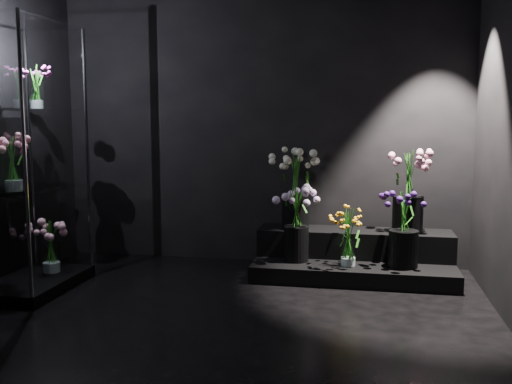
# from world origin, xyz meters

# --- Properties ---
(floor) EXTENTS (4.00, 4.00, 0.00)m
(floor) POSITION_xyz_m (0.00, 0.00, 0.00)
(floor) COLOR black
(floor) RESTS_ON ground
(wall_back) EXTENTS (4.00, 0.00, 4.00)m
(wall_back) POSITION_xyz_m (0.00, 2.00, 1.40)
(wall_back) COLOR black
(wall_back) RESTS_ON floor
(wall_front) EXTENTS (4.00, 0.00, 4.00)m
(wall_front) POSITION_xyz_m (0.00, -2.00, 1.40)
(wall_front) COLOR black
(wall_front) RESTS_ON floor
(display_riser) EXTENTS (1.78, 0.79, 0.39)m
(display_riser) POSITION_xyz_m (0.93, 1.65, 0.16)
(display_riser) COLOR black
(display_riser) RESTS_ON floor
(display_case) EXTENTS (0.60, 0.99, 2.19)m
(display_case) POSITION_xyz_m (-1.68, 0.68, 1.09)
(display_case) COLOR black
(display_case) RESTS_ON floor
(bouquet_orange_bells) EXTENTS (0.34, 0.34, 0.50)m
(bouquet_orange_bells) POSITION_xyz_m (0.89, 1.37, 0.41)
(bouquet_orange_bells) COLOR white
(bouquet_orange_bells) RESTS_ON display_riser
(bouquet_lilac) EXTENTS (0.39, 0.39, 0.67)m
(bouquet_lilac) POSITION_xyz_m (0.42, 1.47, 0.55)
(bouquet_lilac) COLOR black
(bouquet_lilac) RESTS_ON display_riser
(bouquet_purple) EXTENTS (0.34, 0.34, 0.65)m
(bouquet_purple) POSITION_xyz_m (1.36, 1.43, 0.51)
(bouquet_purple) COLOR black
(bouquet_purple) RESTS_ON display_riser
(bouquet_cream_roses) EXTENTS (0.54, 0.54, 0.73)m
(bouquet_cream_roses) POSITION_xyz_m (0.38, 1.76, 0.82)
(bouquet_cream_roses) COLOR black
(bouquet_cream_roses) RESTS_ON display_riser
(bouquet_pink_roses) EXTENTS (0.39, 0.39, 0.74)m
(bouquet_pink_roses) POSITION_xyz_m (1.40, 1.73, 0.80)
(bouquet_pink_roses) COLOR black
(bouquet_pink_roses) RESTS_ON display_riser
(bouquet_case_pink) EXTENTS (0.38, 0.38, 0.44)m
(bouquet_case_pink) POSITION_xyz_m (-1.70, 0.49, 1.08)
(bouquet_case_pink) COLOR white
(bouquet_case_pink) RESTS_ON display_case
(bouquet_case_magenta) EXTENTS (0.23, 0.23, 0.36)m
(bouquet_case_magenta) POSITION_xyz_m (-1.67, 0.82, 1.69)
(bouquet_case_magenta) COLOR white
(bouquet_case_magenta) RESTS_ON display_case
(bouquet_case_base_pink) EXTENTS (0.37, 0.37, 0.46)m
(bouquet_case_base_pink) POSITION_xyz_m (-1.63, 0.87, 0.35)
(bouquet_case_base_pink) COLOR white
(bouquet_case_base_pink) RESTS_ON display_case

